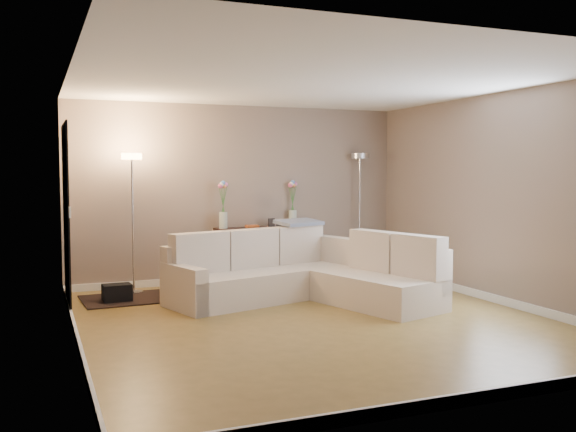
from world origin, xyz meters
name	(u,v)px	position (x,y,z in m)	size (l,w,h in m)	color
floor	(315,321)	(0.00, 0.00, -0.01)	(5.00, 5.50, 0.01)	olive
ceiling	(316,80)	(0.00, 0.00, 2.60)	(5.00, 5.50, 0.01)	white
wall_back	(239,194)	(0.00, 2.76, 1.30)	(5.00, 0.02, 2.60)	gray
wall_front	(481,221)	(0.00, -2.76, 1.30)	(5.00, 0.02, 2.60)	gray
wall_left	(71,207)	(-2.51, 0.00, 1.30)	(0.02, 5.50, 2.60)	gray
wall_right	(502,199)	(2.51, 0.00, 1.30)	(0.02, 5.50, 2.60)	gray
baseboard_back	(240,278)	(0.00, 2.73, 0.05)	(5.00, 0.03, 0.10)	white
baseboard_front	(474,398)	(0.00, -2.73, 0.05)	(5.00, 0.03, 0.10)	white
baseboard_left	(77,338)	(-2.48, 0.00, 0.05)	(0.03, 5.50, 0.10)	white
baseboard_right	(498,299)	(2.48, 0.00, 0.05)	(0.03, 5.50, 0.10)	white
doorway	(66,216)	(-2.48, 1.70, 1.10)	(0.02, 1.20, 2.20)	black
switch_plate	(70,212)	(-2.48, 0.85, 1.20)	(0.02, 0.08, 0.12)	white
sectional_sofa	(303,275)	(0.31, 1.07, 0.33)	(3.09, 2.56, 0.89)	beige
throw_blanket	(299,222)	(0.56, 1.80, 0.93)	(0.64, 0.37, 0.05)	slate
console_table	(254,251)	(0.18, 2.63, 0.46)	(1.34, 0.44, 0.81)	black
leaning_mirror	(254,202)	(0.25, 2.80, 1.18)	(0.93, 0.10, 0.73)	black
table_decor	(260,225)	(0.26, 2.60, 0.84)	(0.56, 0.13, 0.13)	#D35D25
flower_vase_left	(223,208)	(-0.29, 2.60, 1.10)	(0.15, 0.13, 0.69)	silver
flower_vase_right	(293,207)	(0.82, 2.67, 1.10)	(0.15, 0.13, 0.69)	silver
floor_lamp_lit	(132,195)	(-1.62, 2.32, 1.32)	(0.28, 0.28, 1.87)	silver
floor_lamp_unlit	(360,189)	(1.91, 2.57, 1.35)	(0.34, 0.34, 1.92)	silver
charcoal_rug	(132,298)	(-1.70, 1.96, 0.01)	(1.22, 0.92, 0.02)	black
black_bag	(117,293)	(-1.89, 1.85, 0.11)	(0.35, 0.24, 0.22)	black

